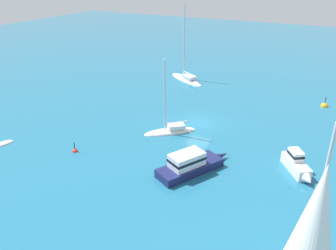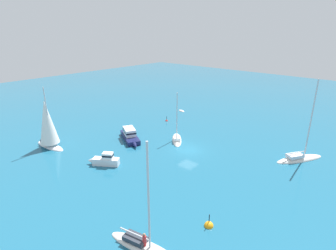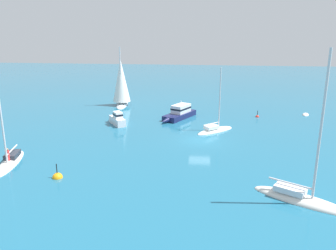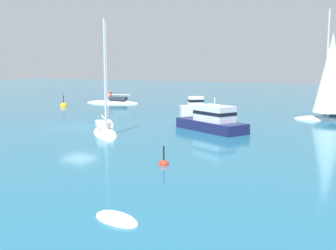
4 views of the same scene
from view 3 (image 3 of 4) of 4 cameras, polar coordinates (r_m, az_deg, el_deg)
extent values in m
plane|color=#1E607F|center=(40.47, 5.27, -2.48)|extent=(160.00, 160.00, 0.00)
ellipsoid|color=silver|center=(37.00, -24.40, -5.71)|extent=(6.98, 2.94, 0.73)
cube|color=#2D333D|center=(37.53, -24.12, -4.43)|extent=(2.22, 1.49, 0.42)
cylinder|color=silver|center=(34.93, -25.71, 1.80)|extent=(0.18, 0.18, 9.59)
cylinder|color=silver|center=(37.42, -24.18, -3.75)|extent=(3.03, 0.77, 0.14)
cylinder|color=red|center=(36.57, -24.72, -4.56)|extent=(0.32, 0.32, 0.99)
sphere|color=#957659|center=(36.38, -24.84, -3.65)|extent=(0.24, 0.24, 0.24)
ellipsoid|color=white|center=(58.65, -7.50, 3.26)|extent=(6.47, 2.36, 0.78)
cube|color=#2D333D|center=(59.25, -7.42, 4.02)|extent=(2.01, 1.40, 0.49)
cylinder|color=silver|center=(57.16, -7.76, 7.98)|extent=(0.17, 0.17, 9.14)
cylinder|color=silver|center=(59.19, -7.43, 4.50)|extent=(2.85, 0.42, 0.14)
cone|color=white|center=(57.67, -7.68, 7.21)|extent=(3.12, 3.12, 6.86)
cube|color=white|center=(47.02, -8.30, 0.67)|extent=(3.56, 2.92, 0.98)
cone|color=white|center=(48.99, -9.16, 1.25)|extent=(1.28, 1.30, 0.98)
cube|color=white|center=(46.51, -8.22, 1.66)|extent=(1.64, 1.52, 0.84)
cube|color=black|center=(46.50, -8.22, 1.71)|extent=(1.69, 1.57, 0.24)
ellipsoid|color=silver|center=(28.73, 20.97, -11.55)|extent=(5.44, 7.34, 1.00)
cube|color=silver|center=(28.63, 19.37, -9.87)|extent=(2.25, 2.58, 0.45)
cylinder|color=silver|center=(26.45, 23.78, -0.34)|extent=(0.19, 0.19, 10.91)
cylinder|color=silver|center=(28.45, 19.39, -8.99)|extent=(1.89, 2.96, 0.15)
ellipsoid|color=silver|center=(44.08, 7.72, -1.01)|extent=(4.90, 5.21, 0.88)
cube|color=white|center=(43.45, 7.11, -0.35)|extent=(1.92, 1.97, 0.41)
cylinder|color=silver|center=(43.44, 8.47, 4.40)|extent=(0.16, 0.16, 7.47)
cylinder|color=silver|center=(43.31, 7.10, 0.22)|extent=(1.79, 1.97, 0.12)
cube|color=#191E4C|center=(49.88, 1.90, 1.58)|extent=(6.20, 4.60, 0.74)
cone|color=#191E4C|center=(46.93, -0.49, 0.66)|extent=(1.66, 1.35, 0.74)
cube|color=silver|center=(49.95, 2.14, 2.72)|extent=(3.34, 2.82, 1.15)
cube|color=black|center=(49.94, 2.14, 2.78)|extent=(3.39, 2.87, 0.24)
cylinder|color=silver|center=(49.76, 2.15, 3.70)|extent=(0.08, 0.08, 0.60)
ellipsoid|color=silver|center=(55.60, 21.59, 1.56)|extent=(2.04, 1.41, 0.48)
sphere|color=orange|center=(32.15, -17.62, -8.22)|extent=(0.90, 0.90, 0.90)
cylinder|color=black|center=(31.81, -17.75, -6.79)|extent=(0.08, 0.08, 0.84)
sphere|color=red|center=(52.13, 14.39, 1.29)|extent=(0.53, 0.53, 0.53)
cylinder|color=black|center=(51.99, 14.44, 1.93)|extent=(0.08, 0.08, 0.68)
camera|label=1|loc=(72.36, -4.56, 18.50)|focal=36.33mm
camera|label=2|loc=(34.88, -59.46, 16.43)|focal=28.97mm
camera|label=4|loc=(65.23, 29.80, 7.04)|focal=45.81mm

